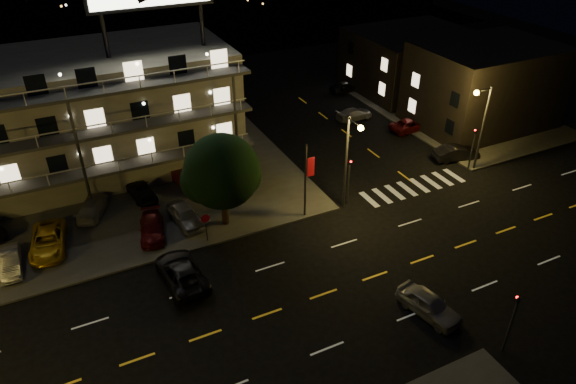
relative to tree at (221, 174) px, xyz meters
name	(u,v)px	position (x,y,z in m)	size (l,w,h in m)	color
ground	(296,304)	(1.05, -10.16, -4.54)	(140.00, 140.00, 0.00)	black
curb_nw	(37,201)	(-12.95, 9.84, -4.47)	(44.00, 24.00, 0.15)	#3D3D3A
curb_ne	(451,109)	(31.05, 9.84, -4.47)	(16.00, 24.00, 0.15)	#3D3D3A
motel	(69,117)	(-8.90, 13.72, 0.80)	(28.00, 13.80, 18.10)	gray
side_bldg_front	(483,86)	(31.03, 5.84, -0.29)	(14.06, 10.00, 8.50)	black
side_bldg_back	(411,60)	(31.03, 17.84, -1.04)	(14.06, 12.00, 7.00)	black
streetlight_nc	(349,155)	(9.55, -2.23, 0.42)	(0.44, 1.92, 8.00)	#2D2D30
streetlight_ne	(481,120)	(23.18, -1.86, 0.42)	(1.92, 0.44, 8.00)	#2D2D30
signal_nw	(349,177)	(10.05, -1.67, -1.97)	(0.20, 0.27, 4.60)	#2D2D30
signal_sw	(513,318)	(10.05, -18.66, -1.97)	(0.20, 0.27, 4.60)	#2D2D30
signal_ne	(473,145)	(23.04, -1.66, -1.97)	(0.27, 0.20, 4.60)	#2D2D30
banner_north	(306,179)	(6.13, -1.76, -1.11)	(0.83, 0.16, 6.40)	#2D2D30
stop_sign	(206,223)	(-1.95, -1.59, -2.83)	(0.91, 0.11, 2.61)	#2D2D30
tree	(221,174)	(0.00, 0.00, 0.00)	(5.87, 5.65, 7.39)	black
lot_car_1	(10,262)	(-15.04, 1.21, -3.76)	(1.35, 3.86, 1.27)	gray
lot_car_2	(48,241)	(-12.50, 2.46, -3.69)	(2.32, 5.03, 1.40)	gold
lot_car_3	(152,228)	(-5.42, 0.89, -3.78)	(1.72, 4.23, 1.23)	#530B0D
lot_car_4	(185,215)	(-2.75, 1.28, -3.66)	(1.72, 4.27, 1.45)	gray
lot_car_7	(93,207)	(-8.96, 5.73, -3.76)	(1.77, 4.36, 1.26)	gray
lot_car_8	(141,190)	(-4.99, 6.52, -3.68)	(1.69, 4.20, 1.43)	black
lot_car_9	(187,177)	(-1.01, 6.73, -3.62)	(1.63, 4.66, 1.54)	#530B0D
side_car_0	(456,153)	(23.30, 0.35, -3.82)	(1.52, 4.36, 1.44)	black
side_car_1	(410,125)	(23.38, 7.54, -3.91)	(2.08, 4.51, 1.25)	#530B0D
side_car_2	(354,114)	(19.66, 12.56, -3.92)	(1.74, 4.27, 1.24)	gray
side_car_3	(345,87)	(23.08, 20.07, -3.87)	(1.58, 3.93, 1.34)	black
road_car_east	(429,305)	(8.04, -14.46, -3.82)	(1.71, 4.26, 1.45)	gray
road_car_west	(182,272)	(-4.82, -4.91, -3.79)	(2.48, 5.39, 1.50)	black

